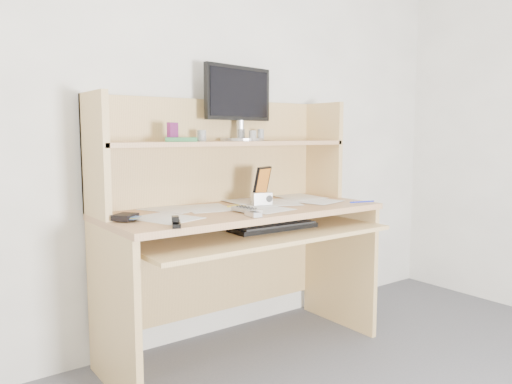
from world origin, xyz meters
TOP-DOWN VIEW (x-y plane):
  - back_wall at (0.00, 1.80)m, footprint 3.60×0.04m
  - desk at (0.00, 1.56)m, footprint 1.40×0.70m
  - paper_clutter at (0.00, 1.48)m, footprint 1.32×0.54m
  - keyboard at (0.10, 1.36)m, footprint 0.45×0.18m
  - tv_remote at (-0.08, 1.34)m, footprint 0.05×0.18m
  - flip_phone at (-0.12, 1.24)m, footprint 0.05×0.09m
  - stapler at (-0.50, 1.22)m, footprint 0.08×0.12m
  - wallet at (-0.62, 1.47)m, footprint 0.12×0.12m
  - sticky_note_pad at (-0.02, 1.51)m, footprint 0.08×0.08m
  - digital_camera at (0.12, 1.48)m, footprint 0.11×0.06m
  - game_case at (0.18, 1.56)m, footprint 0.13×0.07m
  - blue_pen at (0.60, 1.23)m, footprint 0.14×0.05m
  - card_box at (-0.31, 1.62)m, footprint 0.07×0.05m
  - shelf_book at (-0.26, 1.63)m, footprint 0.23×0.25m
  - chip_stack_a at (0.13, 1.58)m, footprint 0.04×0.04m
  - chip_stack_b at (0.12, 1.67)m, footprint 0.04×0.04m
  - chip_stack_c at (-0.12, 1.67)m, footprint 0.05×0.05m
  - chip_stack_d at (0.26, 1.68)m, footprint 0.04×0.04m
  - monitor at (0.13, 1.71)m, footprint 0.46×0.23m

SIDE VIEW (x-z plane):
  - keyboard at x=0.10m, z-range 0.65..0.68m
  - desk at x=0.00m, z-range 0.04..1.34m
  - paper_clutter at x=0.00m, z-range 0.75..0.76m
  - sticky_note_pad at x=-0.02m, z-range 0.75..0.76m
  - blue_pen at x=0.60m, z-range 0.76..0.76m
  - tv_remote at x=-0.08m, z-range 0.76..0.77m
  - flip_phone at x=-0.12m, z-range 0.76..0.78m
  - wallet at x=-0.62m, z-range 0.76..0.78m
  - stapler at x=-0.50m, z-range 0.76..0.79m
  - digital_camera at x=0.12m, z-range 0.76..0.82m
  - game_case at x=0.18m, z-range 0.76..0.95m
  - shelf_book at x=-0.26m, z-range 1.08..1.10m
  - chip_stack_a at x=0.13m, z-range 1.08..1.14m
  - chip_stack_c at x=-0.12m, z-range 1.08..1.14m
  - chip_stack_b at x=0.12m, z-range 1.08..1.14m
  - chip_stack_d at x=0.26m, z-range 1.08..1.15m
  - card_box at x=-0.31m, z-range 1.08..1.17m
  - back_wall at x=0.00m, z-range 0.00..2.50m
  - monitor at x=0.13m, z-range 1.09..1.49m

